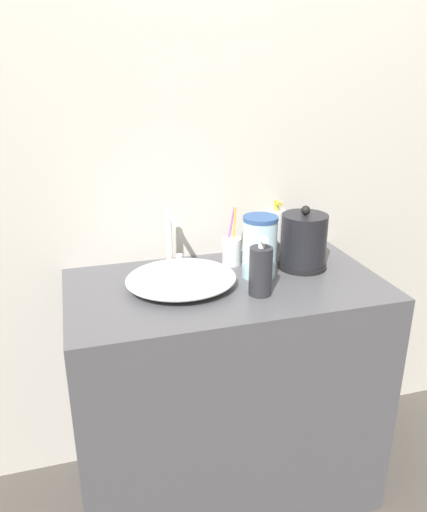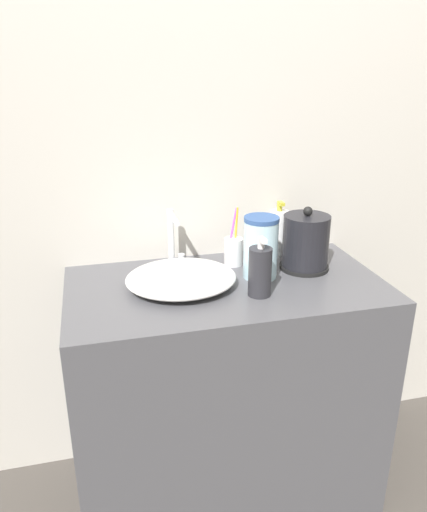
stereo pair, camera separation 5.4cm
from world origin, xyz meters
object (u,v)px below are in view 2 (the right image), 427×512
object	(u,v)px
water_pitcher	(261,247)
electric_kettle	(306,244)
lotion_bottle	(260,271)
shampoo_bottle	(278,233)
faucet	(173,236)
toothbrush_cup	(233,251)

from	to	relation	value
water_pitcher	electric_kettle	bearing A→B (deg)	9.96
lotion_bottle	electric_kettle	bearing A→B (deg)	36.62
water_pitcher	shampoo_bottle	bearing A→B (deg)	53.28
faucet	toothbrush_cup	bearing A→B (deg)	-6.16
lotion_bottle	water_pitcher	bearing A→B (deg)	70.36
lotion_bottle	faucet	bearing A→B (deg)	127.60
electric_kettle	water_pitcher	distance (m)	0.18
faucet	toothbrush_cup	world-z (taller)	toothbrush_cup
lotion_bottle	toothbrush_cup	bearing A→B (deg)	91.70
shampoo_bottle	water_pitcher	xyz separation A→B (m)	(-0.13, -0.17, 0.02)
lotion_bottle	shampoo_bottle	distance (m)	0.35
shampoo_bottle	water_pitcher	world-z (taller)	same
shampoo_bottle	toothbrush_cup	bearing A→B (deg)	-165.40
faucet	electric_kettle	world-z (taller)	electric_kettle
electric_kettle	faucet	bearing A→B (deg)	165.00
toothbrush_cup	lotion_bottle	xyz separation A→B (m)	(0.01, -0.26, 0.03)
faucet	lotion_bottle	world-z (taller)	faucet
toothbrush_cup	shampoo_bottle	bearing A→B (deg)	14.60
toothbrush_cup	water_pitcher	xyz separation A→B (m)	(0.06, -0.12, 0.05)
electric_kettle	lotion_bottle	world-z (taller)	electric_kettle
electric_kettle	toothbrush_cup	size ratio (longest dim) A/B	1.07
faucet	lotion_bottle	xyz separation A→B (m)	(0.22, -0.28, -0.04)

